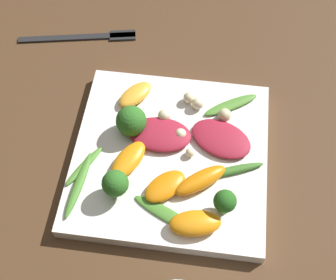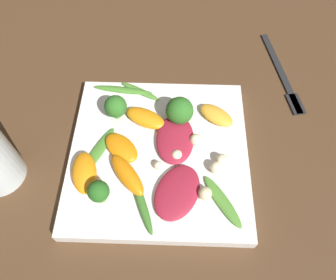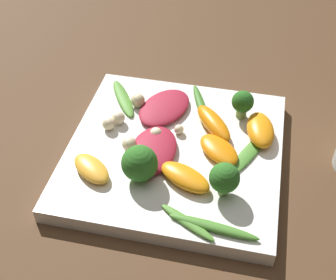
{
  "view_description": "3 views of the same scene",
  "coord_description": "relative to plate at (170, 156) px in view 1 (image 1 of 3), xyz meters",
  "views": [
    {
      "loc": [
        -0.04,
        0.31,
        0.56
      ],
      "look_at": [
        0.0,
        -0.01,
        0.04
      ],
      "focal_mm": 50.0,
      "sensor_mm": 36.0,
      "label": 1
    },
    {
      "loc": [
        -0.23,
        -0.02,
        0.43
      ],
      "look_at": [
        0.01,
        -0.01,
        0.04
      ],
      "focal_mm": 35.0,
      "sensor_mm": 36.0,
      "label": 2
    },
    {
      "loc": [
        0.4,
        0.08,
        0.42
      ],
      "look_at": [
        0.01,
        -0.01,
        0.04
      ],
      "focal_mm": 50.0,
      "sensor_mm": 36.0,
      "label": 3
    }
  ],
  "objects": [
    {
      "name": "ground_plane",
      "position": [
        0.0,
        0.0,
        -0.01
      ],
      "size": [
        2.4,
        2.4,
        0.0
      ],
      "primitive_type": "plane",
      "color": "#4C331E"
    },
    {
      "name": "plate",
      "position": [
        0.0,
        0.0,
        0.0
      ],
      "size": [
        0.26,
        0.26,
        0.02
      ],
      "color": "white",
      "rests_on": "ground_plane"
    },
    {
      "name": "fork",
      "position": [
        0.16,
        -0.21,
        -0.01
      ],
      "size": [
        0.19,
        0.05,
        0.01
      ],
      "color": "#262628",
      "rests_on": "ground_plane"
    },
    {
      "name": "radicchio_leaf_0",
      "position": [
        -0.06,
        -0.03,
        0.02
      ],
      "size": [
        0.1,
        0.08,
        0.01
      ],
      "color": "maroon",
      "rests_on": "plate"
    },
    {
      "name": "radicchio_leaf_1",
      "position": [
        0.02,
        -0.02,
        0.02
      ],
      "size": [
        0.09,
        0.06,
        0.01
      ],
      "color": "maroon",
      "rests_on": "plate"
    },
    {
      "name": "orange_segment_0",
      "position": [
        -0.0,
        0.05,
        0.02
      ],
      "size": [
        0.06,
        0.07,
        0.01
      ],
      "color": "orange",
      "rests_on": "plate"
    },
    {
      "name": "orange_segment_1",
      "position": [
        -0.04,
        0.1,
        0.02
      ],
      "size": [
        0.07,
        0.05,
        0.02
      ],
      "color": "orange",
      "rests_on": "plate"
    },
    {
      "name": "orange_segment_2",
      "position": [
        -0.04,
        0.04,
        0.02
      ],
      "size": [
        0.07,
        0.06,
        0.02
      ],
      "color": "orange",
      "rests_on": "plate"
    },
    {
      "name": "orange_segment_3",
      "position": [
        0.05,
        0.02,
        0.02
      ],
      "size": [
        0.06,
        0.07,
        0.02
      ],
      "color": "orange",
      "rests_on": "plate"
    },
    {
      "name": "orange_segment_4",
      "position": [
        0.06,
        -0.08,
        0.02
      ],
      "size": [
        0.06,
        0.06,
        0.01
      ],
      "color": "#FCAD33",
      "rests_on": "plate"
    },
    {
      "name": "broccoli_floret_0",
      "position": [
        0.06,
        -0.03,
        0.03
      ],
      "size": [
        0.04,
        0.04,
        0.04
      ],
      "color": "#7A9E51",
      "rests_on": "plate"
    },
    {
      "name": "broccoli_floret_1",
      "position": [
        -0.07,
        0.07,
        0.03
      ],
      "size": [
        0.03,
        0.03,
        0.04
      ],
      "color": "#7A9E51",
      "rests_on": "plate"
    },
    {
      "name": "broccoli_floret_2",
      "position": [
        0.06,
        0.07,
        0.03
      ],
      "size": [
        0.03,
        0.03,
        0.04
      ],
      "color": "#7A9E51",
      "rests_on": "plate"
    },
    {
      "name": "arugula_sprig_0",
      "position": [
        -0.08,
        0.02,
        0.01
      ],
      "size": [
        0.09,
        0.04,
        0.01
      ],
      "color": "#3D7528",
      "rests_on": "plate"
    },
    {
      "name": "arugula_sprig_1",
      "position": [
        0.11,
        0.04,
        0.01
      ],
      "size": [
        0.04,
        0.07,
        0.01
      ],
      "color": "#518E33",
      "rests_on": "plate"
    },
    {
      "name": "arugula_sprig_2",
      "position": [
        -0.01,
        0.09,
        0.01
      ],
      "size": [
        0.09,
        0.05,
        0.0
      ],
      "color": "#47842D",
      "rests_on": "plate"
    },
    {
      "name": "arugula_sprig_3",
      "position": [
        0.11,
        0.06,
        0.01
      ],
      "size": [
        0.02,
        0.1,
        0.01
      ],
      "color": "#47842D",
      "rests_on": "plate"
    },
    {
      "name": "arugula_sprig_4",
      "position": [
        -0.07,
        -0.09,
        0.01
      ],
      "size": [
        0.08,
        0.06,
        0.01
      ],
      "color": "#518E33",
      "rests_on": "plate"
    },
    {
      "name": "macadamia_nut_0",
      "position": [
        -0.03,
        -0.08,
        0.02
      ],
      "size": [
        0.02,
        0.02,
        0.02
      ],
      "color": "beige",
      "rests_on": "plate"
    },
    {
      "name": "macadamia_nut_1",
      "position": [
        -0.02,
        -0.09,
        0.02
      ],
      "size": [
        0.02,
        0.02,
        0.02
      ],
      "color": "beige",
      "rests_on": "plate"
    },
    {
      "name": "macadamia_nut_2",
      "position": [
        -0.07,
        -0.06,
        0.02
      ],
      "size": [
        0.02,
        0.02,
        0.02
      ],
      "color": "beige",
      "rests_on": "plate"
    },
    {
      "name": "macadamia_nut_3",
      "position": [
        0.02,
        -0.05,
        0.02
      ],
      "size": [
        0.02,
        0.02,
        0.02
      ],
      "color": "beige",
      "rests_on": "plate"
    },
    {
      "name": "macadamia_nut_4",
      "position": [
        -0.03,
        0.0,
        0.02
      ],
      "size": [
        0.01,
        0.01,
        0.01
      ],
      "color": "beige",
      "rests_on": "plate"
    },
    {
      "name": "macadamia_nut_5",
      "position": [
        -0.01,
        -0.03,
        0.02
      ],
      "size": [
        0.02,
        0.02,
        0.02
      ],
      "color": "beige",
      "rests_on": "plate"
    }
  ]
}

